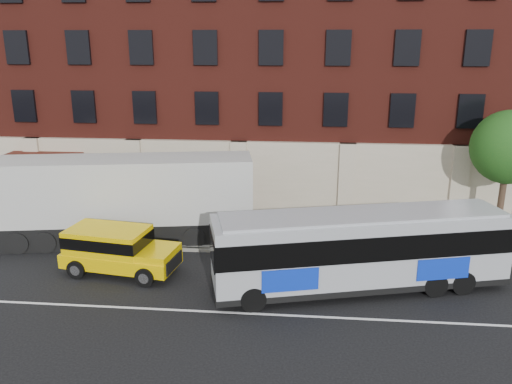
# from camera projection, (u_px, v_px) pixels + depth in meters

# --- Properties ---
(ground) EXTENTS (120.00, 120.00, 0.00)m
(ground) POSITION_uv_depth(u_px,v_px,m) (198.00, 318.00, 18.31)
(ground) COLOR black
(ground) RESTS_ON ground
(sidewalk) EXTENTS (60.00, 6.00, 0.15)m
(sidewalk) POSITION_uv_depth(u_px,v_px,m) (233.00, 228.00, 26.88)
(sidewalk) COLOR gray
(sidewalk) RESTS_ON ground
(kerb) EXTENTS (60.00, 0.25, 0.15)m
(kerb) POSITION_uv_depth(u_px,v_px,m) (224.00, 251.00, 24.01)
(kerb) COLOR gray
(kerb) RESTS_ON ground
(lane_line) EXTENTS (60.00, 0.12, 0.01)m
(lane_line) POSITION_uv_depth(u_px,v_px,m) (201.00, 311.00, 18.78)
(lane_line) COLOR silver
(lane_line) RESTS_ON ground
(building) EXTENTS (30.00, 12.10, 15.00)m
(building) POSITION_uv_depth(u_px,v_px,m) (248.00, 72.00, 32.31)
(building) COLOR #561B14
(building) RESTS_ON sidewalk
(sign_pole) EXTENTS (0.30, 0.20, 2.50)m
(sign_pole) POSITION_uv_depth(u_px,v_px,m) (48.00, 216.00, 24.52)
(sign_pole) COLOR slate
(sign_pole) RESTS_ON ground
(street_tree) EXTENTS (3.60, 3.60, 6.20)m
(street_tree) POSITION_uv_depth(u_px,v_px,m) (509.00, 150.00, 24.89)
(street_tree) COLOR #332319
(street_tree) RESTS_ON sidewalk
(city_bus) EXTENTS (11.84, 5.33, 3.18)m
(city_bus) POSITION_uv_depth(u_px,v_px,m) (361.00, 248.00, 20.02)
(city_bus) COLOR #A6AAB0
(city_bus) RESTS_ON ground
(yellow_suv) EXTENTS (5.20, 2.78, 1.94)m
(yellow_suv) POSITION_uv_depth(u_px,v_px,m) (115.00, 248.00, 21.70)
(yellow_suv) COLOR #FFCF00
(yellow_suv) RESTS_ON ground
(shipping_container) EXTENTS (12.76, 4.68, 4.17)m
(shipping_container) POSITION_uv_depth(u_px,v_px,m) (122.00, 201.00, 24.83)
(shipping_container) COLOR black
(shipping_container) RESTS_ON ground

